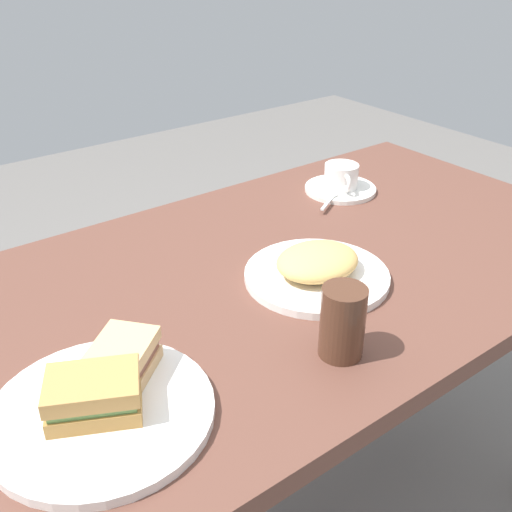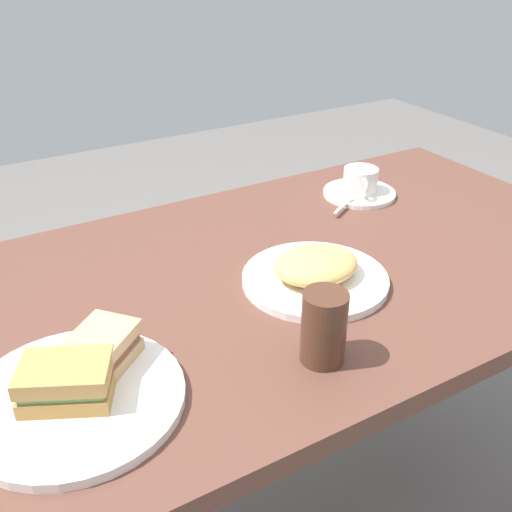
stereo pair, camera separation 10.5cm
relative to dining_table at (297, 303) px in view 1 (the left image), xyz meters
name	(u,v)px [view 1 (the left image)]	position (x,y,z in m)	size (l,w,h in m)	color
dining_table	(297,303)	(0.00, 0.00, 0.00)	(1.27, 0.73, 0.77)	brown
sandwich_plate	(101,412)	(0.45, 0.15, 0.10)	(0.28, 0.28, 0.01)	white
sandwich_front	(94,395)	(0.46, 0.15, 0.13)	(0.14, 0.12, 0.05)	#B78442
sandwich_back	(119,365)	(0.41, 0.12, 0.13)	(0.14, 0.14, 0.05)	tan
coffee_saucer	(340,189)	(-0.29, -0.19, 0.10)	(0.16, 0.16, 0.01)	white
coffee_cup	(341,175)	(-0.29, -0.19, 0.13)	(0.08, 0.10, 0.05)	white
spoon	(331,198)	(-0.22, -0.15, 0.10)	(0.09, 0.06, 0.01)	silver
side_plate	(317,276)	(0.02, 0.07, 0.10)	(0.25, 0.25, 0.01)	white
side_food_pile	(317,261)	(0.02, 0.07, 0.13)	(0.15, 0.12, 0.04)	#DEAD5F
drinking_glass	(343,322)	(0.13, 0.24, 0.15)	(0.06, 0.06, 0.11)	#4E2E20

